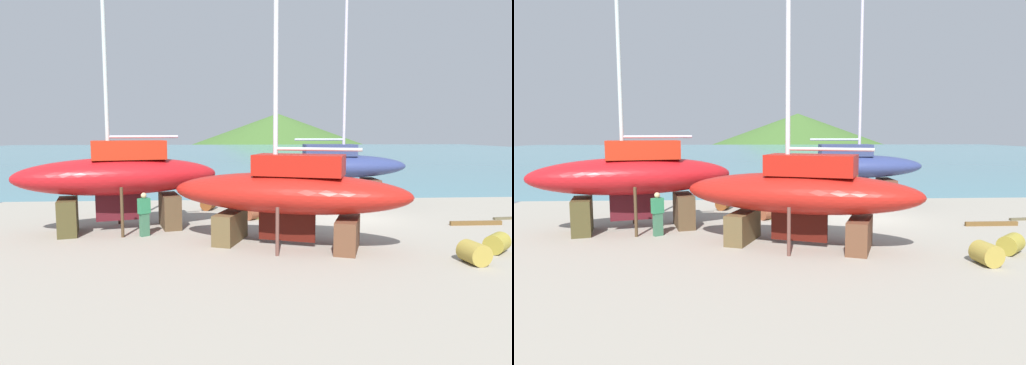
# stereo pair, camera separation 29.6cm
# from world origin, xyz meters

# --- Properties ---
(ground_plane) EXTENTS (36.91, 36.91, 0.00)m
(ground_plane) POSITION_xyz_m (0.00, -3.20, 0.00)
(ground_plane) COLOR gray
(sea_water) EXTENTS (136.67, 110.62, 0.01)m
(sea_water) POSITION_xyz_m (0.00, 61.34, 0.00)
(sea_water) COLOR teal
(sea_water) RESTS_ON ground
(headland_hill) EXTENTS (131.86, 131.86, 23.71)m
(headland_hill) POSITION_xyz_m (17.12, 180.06, 0.00)
(headland_hill) COLOR #3E6429
(headland_hill) RESTS_ON ground
(sailboat_large_starboard) EXTENTS (8.77, 5.28, 11.79)m
(sailboat_large_starboard) POSITION_xyz_m (-3.61, -4.84, 1.88)
(sailboat_large_starboard) COLOR brown
(sailboat_large_starboard) RESTS_ON ground
(sailboat_mid_port) EXTENTS (8.30, 4.43, 12.80)m
(sailboat_mid_port) POSITION_xyz_m (-10.02, -1.89, 2.18)
(sailboat_mid_port) COLOR #443D20
(sailboat_mid_port) RESTS_ON ground
(sailboat_small_center) EXTENTS (7.79, 2.74, 13.60)m
(sailboat_small_center) POSITION_xyz_m (0.27, 4.14, 2.05)
(sailboat_small_center) COLOR #553023
(sailboat_small_center) RESTS_ON ground
(worker) EXTENTS (0.49, 0.46, 1.69)m
(worker) POSITION_xyz_m (-8.90, -3.04, 0.88)
(worker) COLOR #386A4C
(worker) RESTS_ON ground
(barrel_ochre) EXTENTS (0.75, 0.88, 0.68)m
(barrel_ochre) POSITION_xyz_m (1.74, -7.40, 0.34)
(barrel_ochre) COLOR olive
(barrel_ochre) RESTS_ON ground
(barrel_rust_near) EXTENTS (0.85, 0.96, 0.63)m
(barrel_rust_near) POSITION_xyz_m (-6.68, 2.68, 0.31)
(barrel_rust_near) COLOR brown
(barrel_rust_near) RESTS_ON ground
(barrel_rust_far) EXTENTS (1.05, 0.80, 0.64)m
(barrel_rust_far) POSITION_xyz_m (-4.46, 2.23, 0.32)
(barrel_rust_far) COLOR #292C20
(barrel_rust_far) RESTS_ON ground
(barrel_blue_faded) EXTENTS (1.07, 1.06, 0.65)m
(barrel_blue_faded) POSITION_xyz_m (3.18, -6.24, 0.32)
(barrel_blue_faded) COLOR olive
(barrel_blue_faded) RESTS_ON ground
(barrel_tar_black) EXTENTS (1.03, 1.03, 0.56)m
(barrel_tar_black) POSITION_xyz_m (-4.49, 0.05, 0.28)
(barrel_tar_black) COLOR brown
(barrel_tar_black) RESTS_ON ground
(timber_short_cross) EXTENTS (2.83, 0.77, 0.11)m
(timber_short_cross) POSITION_xyz_m (-4.85, -0.15, 0.05)
(timber_short_cross) COLOR brown
(timber_short_cross) RESTS_ON ground
(timber_plank_near) EXTENTS (2.28, 0.16, 0.18)m
(timber_plank_near) POSITION_xyz_m (4.94, -1.91, 0.09)
(timber_plank_near) COLOR brown
(timber_plank_near) RESTS_ON ground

